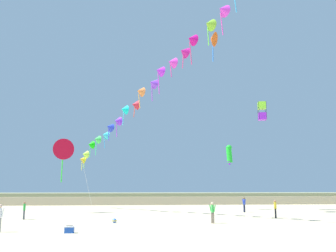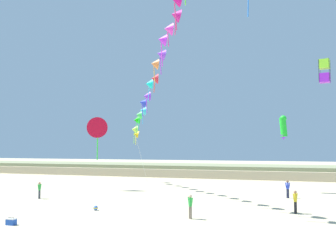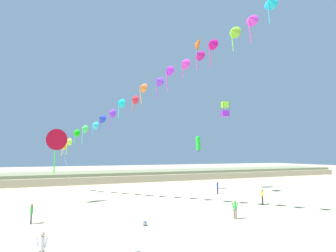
{
  "view_description": "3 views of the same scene",
  "coord_description": "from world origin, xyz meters",
  "px_view_note": "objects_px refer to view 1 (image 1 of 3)",
  "views": [
    {
      "loc": [
        -2.64,
        -21.75,
        2.8
      ],
      "look_at": [
        0.13,
        8.44,
        8.1
      ],
      "focal_mm": 38.0,
      "sensor_mm": 36.0,
      "label": 1
    },
    {
      "loc": [
        9.75,
        -16.82,
        4.89
      ],
      "look_at": [
        0.49,
        12.05,
        6.76
      ],
      "focal_mm": 38.0,
      "sensor_mm": 36.0,
      "label": 2
    },
    {
      "loc": [
        -10.75,
        -12.14,
        5.6
      ],
      "look_at": [
        -0.86,
        11.67,
        8.39
      ],
      "focal_mm": 28.0,
      "sensor_mm": 36.0,
      "label": 3
    }
  ],
  "objects_px": {
    "person_near_left": "(0,216)",
    "person_far_right": "(244,204)",
    "person_near_right": "(275,207)",
    "person_far_left": "(213,211)",
    "person_mid_center": "(24,209)",
    "large_kite_outer_drift": "(63,149)",
    "large_kite_low_lead": "(213,39)",
    "beach_ball": "(114,221)",
    "large_kite_high_solo": "(229,154)",
    "large_kite_mid_trail": "(262,111)",
    "beach_cooler": "(69,230)"
  },
  "relations": [
    {
      "from": "person_near_right",
      "to": "large_kite_low_lead",
      "type": "relative_size",
      "value": 0.43
    },
    {
      "from": "person_near_left",
      "to": "person_near_right",
      "type": "distance_m",
      "value": 23.69
    },
    {
      "from": "person_far_left",
      "to": "person_far_right",
      "type": "height_order",
      "value": "person_far_right"
    },
    {
      "from": "large_kite_mid_trail",
      "to": "person_far_right",
      "type": "bearing_deg",
      "value": -139.32
    },
    {
      "from": "large_kite_low_lead",
      "to": "large_kite_outer_drift",
      "type": "relative_size",
      "value": 0.77
    },
    {
      "from": "person_mid_center",
      "to": "person_far_left",
      "type": "xyz_separation_m",
      "value": [
        16.26,
        -5.01,
        0.05
      ]
    },
    {
      "from": "large_kite_high_solo",
      "to": "beach_cooler",
      "type": "bearing_deg",
      "value": -125.77
    },
    {
      "from": "large_kite_high_solo",
      "to": "large_kite_outer_drift",
      "type": "relative_size",
      "value": 0.55
    },
    {
      "from": "large_kite_low_lead",
      "to": "large_kite_high_solo",
      "type": "relative_size",
      "value": 1.41
    },
    {
      "from": "large_kite_high_solo",
      "to": "large_kite_outer_drift",
      "type": "height_order",
      "value": "large_kite_high_solo"
    },
    {
      "from": "large_kite_high_solo",
      "to": "beach_ball",
      "type": "height_order",
      "value": "large_kite_high_solo"
    },
    {
      "from": "large_kite_outer_drift",
      "to": "person_near_left",
      "type": "bearing_deg",
      "value": -90.54
    },
    {
      "from": "person_far_left",
      "to": "large_kite_high_solo",
      "type": "height_order",
      "value": "large_kite_high_solo"
    },
    {
      "from": "person_mid_center",
      "to": "person_far_right",
      "type": "bearing_deg",
      "value": 18.78
    },
    {
      "from": "beach_ball",
      "to": "large_kite_high_solo",
      "type": "bearing_deg",
      "value": 49.73
    },
    {
      "from": "large_kite_low_lead",
      "to": "beach_ball",
      "type": "relative_size",
      "value": 10.85
    },
    {
      "from": "person_near_left",
      "to": "person_far_left",
      "type": "height_order",
      "value": "person_near_left"
    },
    {
      "from": "person_far_right",
      "to": "large_kite_low_lead",
      "type": "height_order",
      "value": "large_kite_low_lead"
    },
    {
      "from": "person_far_left",
      "to": "large_kite_outer_drift",
      "type": "xyz_separation_m",
      "value": [
        -14.82,
        13.63,
        6.31
      ]
    },
    {
      "from": "person_far_left",
      "to": "beach_cooler",
      "type": "xyz_separation_m",
      "value": [
        -10.37,
        -5.35,
        -0.76
      ]
    },
    {
      "from": "beach_cooler",
      "to": "large_kite_mid_trail",
      "type": "bearing_deg",
      "value": 45.85
    },
    {
      "from": "large_kite_mid_trail",
      "to": "beach_cooler",
      "type": "height_order",
      "value": "large_kite_mid_trail"
    },
    {
      "from": "person_mid_center",
      "to": "large_kite_high_solo",
      "type": "distance_m",
      "value": 26.7
    },
    {
      "from": "large_kite_low_lead",
      "to": "large_kite_mid_trail",
      "type": "distance_m",
      "value": 11.76
    },
    {
      "from": "person_near_left",
      "to": "person_far_right",
      "type": "height_order",
      "value": "person_near_left"
    },
    {
      "from": "person_near_right",
      "to": "person_far_right",
      "type": "distance_m",
      "value": 8.45
    },
    {
      "from": "person_mid_center",
      "to": "beach_cooler",
      "type": "xyz_separation_m",
      "value": [
        5.89,
        -10.37,
        -0.71
      ]
    },
    {
      "from": "person_far_left",
      "to": "large_kite_outer_drift",
      "type": "bearing_deg",
      "value": 137.4
    },
    {
      "from": "person_near_left",
      "to": "large_kite_high_solo",
      "type": "height_order",
      "value": "large_kite_high_solo"
    },
    {
      "from": "person_near_left",
      "to": "person_far_right",
      "type": "bearing_deg",
      "value": 38.69
    },
    {
      "from": "large_kite_high_solo",
      "to": "beach_ball",
      "type": "distance_m",
      "value": 23.11
    },
    {
      "from": "beach_ball",
      "to": "person_mid_center",
      "type": "bearing_deg",
      "value": 154.37
    },
    {
      "from": "person_mid_center",
      "to": "person_far_left",
      "type": "bearing_deg",
      "value": -17.14
    },
    {
      "from": "person_far_left",
      "to": "large_kite_mid_trail",
      "type": "bearing_deg",
      "value": 56.93
    },
    {
      "from": "large_kite_outer_drift",
      "to": "person_far_right",
      "type": "bearing_deg",
      "value": -2.27
    },
    {
      "from": "person_near_left",
      "to": "beach_ball",
      "type": "bearing_deg",
      "value": 37.88
    },
    {
      "from": "person_far_left",
      "to": "large_kite_high_solo",
      "type": "bearing_deg",
      "value": 70.49
    },
    {
      "from": "person_mid_center",
      "to": "large_kite_outer_drift",
      "type": "distance_m",
      "value": 10.8
    },
    {
      "from": "person_near_left",
      "to": "large_kite_mid_trail",
      "type": "relative_size",
      "value": 0.72
    },
    {
      "from": "person_near_left",
      "to": "person_mid_center",
      "type": "relative_size",
      "value": 1.11
    },
    {
      "from": "large_kite_mid_trail",
      "to": "large_kite_high_solo",
      "type": "distance_m",
      "value": 7.27
    },
    {
      "from": "person_near_right",
      "to": "person_far_right",
      "type": "bearing_deg",
      "value": 92.84
    },
    {
      "from": "person_far_left",
      "to": "beach_ball",
      "type": "relative_size",
      "value": 4.64
    },
    {
      "from": "person_far_left",
      "to": "large_kite_high_solo",
      "type": "distance_m",
      "value": 19.91
    },
    {
      "from": "large_kite_outer_drift",
      "to": "beach_cooler",
      "type": "distance_m",
      "value": 20.74
    },
    {
      "from": "large_kite_low_lead",
      "to": "large_kite_mid_trail",
      "type": "bearing_deg",
      "value": 28.56
    },
    {
      "from": "person_near_left",
      "to": "person_near_right",
      "type": "xyz_separation_m",
      "value": [
        21.98,
        8.83,
        -0.03
      ]
    },
    {
      "from": "person_mid_center",
      "to": "large_kite_low_lead",
      "type": "height_order",
      "value": "large_kite_low_lead"
    },
    {
      "from": "person_near_right",
      "to": "person_far_left",
      "type": "relative_size",
      "value": 1.01
    },
    {
      "from": "person_near_right",
      "to": "large_kite_high_solo",
      "type": "height_order",
      "value": "large_kite_high_solo"
    }
  ]
}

